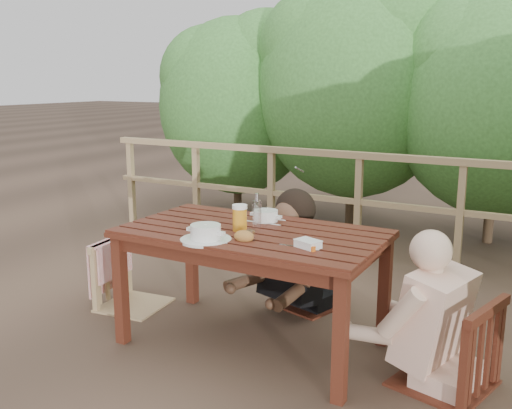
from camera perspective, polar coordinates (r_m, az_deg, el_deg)
The scene contains 16 objects.
ground at distance 3.80m, azimuth -0.37°, elevation -13.52°, with size 60.00×60.00×0.00m, color brown.
table at distance 3.65m, azimuth -0.38°, elevation -8.34°, with size 1.59×0.89×0.73m, color #401A10.
chair_left at distance 4.30m, azimuth -12.22°, elevation -4.11°, with size 0.46×0.46×0.92m, color tan.
chair_far at distance 4.25m, azimuth 5.29°, elevation -4.48°, with size 0.43×0.43×0.86m, color #401A10.
chair_right at distance 3.30m, azimuth 18.54°, elevation -9.01°, with size 0.49×0.49×0.99m, color #401A10.
woman at distance 4.20m, azimuth 5.47°, elevation -1.07°, with size 0.55×0.68×1.37m, color black, non-canonical shape.
diner_right at distance 3.22m, azimuth 19.32°, elevation -5.53°, with size 0.57×0.70×1.41m, color beige, non-canonical shape.
railing at distance 5.38m, azimuth 10.07°, elevation -0.21°, with size 5.60×0.10×1.01m, color tan.
hedge_row at distance 6.32m, azimuth 17.76°, elevation 13.99°, with size 6.60×1.60×3.80m, color #38702E, non-canonical shape.
soup_near at distance 3.35m, azimuth -5.00°, elevation -2.83°, with size 0.30×0.30×0.10m, color white.
soup_far at distance 3.74m, azimuth 0.98°, elevation -1.23°, with size 0.27×0.27×0.09m, color silver.
bread_roll at distance 3.32m, azimuth -1.20°, elevation -3.19°, with size 0.12×0.09×0.07m, color #9C662B.
beer_glass at distance 3.50m, azimuth -1.61°, elevation -1.44°, with size 0.09×0.09×0.18m, color #C57218.
bottle at distance 3.58m, azimuth 0.09°, elevation -0.69°, with size 0.06×0.06×0.23m, color silver.
tumbler at distance 3.33m, azimuth -0.57°, elevation -3.13°, with size 0.06×0.06×0.07m, color silver.
butter_tub at distance 3.18m, azimuth 5.16°, elevation -4.02°, with size 0.14×0.10×0.06m, color silver.
Camera 1 is at (1.67, -2.98, 1.66)m, focal length 40.40 mm.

